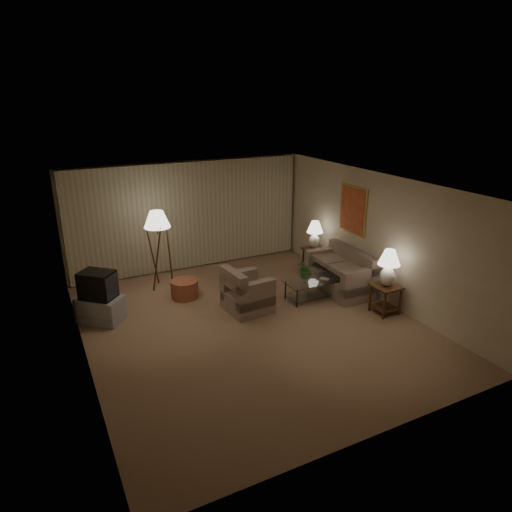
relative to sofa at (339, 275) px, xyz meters
The scene contains 16 objects.
ground 2.58m from the sofa, 167.85° to the right, with size 7.00×7.00×0.00m, color #89624B.
room_shell 2.99m from the sofa, 158.61° to the left, with size 6.04×7.02×2.72m.
sofa is the anchor object (origin of this frame).
armchair 2.28m from the sofa, behind, with size 1.01×0.97×0.74m.
side_table_near 1.36m from the sofa, 83.66° to the right, with size 0.51×0.51×0.60m.
side_table_far 1.26m from the sofa, 83.16° to the left, with size 0.51×0.42×0.60m.
table_lamp_near 1.52m from the sofa, 83.66° to the right, with size 0.44×0.44×0.76m.
table_lamp_far 1.41m from the sofa, 83.16° to the left, with size 0.40×0.40×0.69m.
coffee_table 0.82m from the sofa, behind, with size 1.13×0.62×0.41m.
tv_cabinet 5.13m from the sofa, behind, with size 0.98×0.96×0.50m, color #A0A0A3.
crt_tv 5.14m from the sofa, behind, with size 0.77×0.75×0.54m, color black.
floor_lamp 4.09m from the sofa, 150.78° to the left, with size 0.58×0.58×1.80m.
ottoman 3.45m from the sofa, 159.87° to the left, with size 0.59×0.59×0.40m, color #974E33.
vase 0.98m from the sofa, behind, with size 0.16×0.16×0.17m, color silver.
flowers 1.06m from the sofa, behind, with size 0.40×0.34×0.44m, color #407D37.
book 0.60m from the sofa, 160.44° to the right, with size 0.15×0.21×0.02m, color olive.
Camera 1 is at (-3.44, -7.11, 4.25)m, focal length 32.00 mm.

